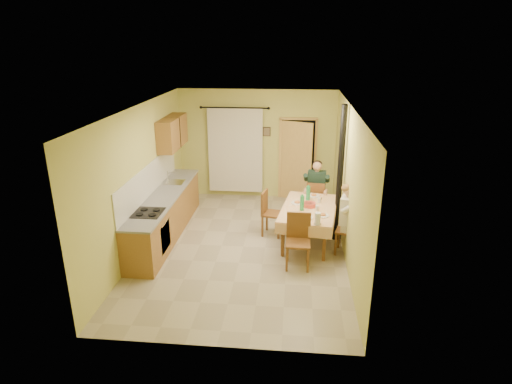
# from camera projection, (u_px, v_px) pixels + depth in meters

# --- Properties ---
(floor) EXTENTS (4.00, 6.00, 0.01)m
(floor) POSITION_uv_depth(u_px,v_px,m) (243.00, 247.00, 8.66)
(floor) COLOR tan
(floor) RESTS_ON ground
(room_shell) EXTENTS (4.04, 6.04, 2.82)m
(room_shell) POSITION_uv_depth(u_px,v_px,m) (242.00, 160.00, 8.05)
(room_shell) COLOR #CACA68
(room_shell) RESTS_ON ground
(kitchen_run) EXTENTS (0.64, 3.64, 1.56)m
(kitchen_run) POSITION_uv_depth(u_px,v_px,m) (165.00, 214.00, 9.02)
(kitchen_run) COLOR olive
(kitchen_run) RESTS_ON ground
(upper_cabinets) EXTENTS (0.35, 1.40, 0.70)m
(upper_cabinets) POSITION_uv_depth(u_px,v_px,m) (172.00, 133.00, 9.76)
(upper_cabinets) COLOR olive
(upper_cabinets) RESTS_ON room_shell
(curtain) EXTENTS (1.70, 0.07, 2.22)m
(curtain) POSITION_uv_depth(u_px,v_px,m) (235.00, 150.00, 11.00)
(curtain) COLOR black
(curtain) RESTS_ON ground
(doorway) EXTENTS (0.96, 0.35, 2.15)m
(doorway) POSITION_uv_depth(u_px,v_px,m) (297.00, 160.00, 10.93)
(doorway) COLOR black
(doorway) RESTS_ON ground
(dining_table) EXTENTS (1.30, 1.90, 0.76)m
(dining_table) POSITION_uv_depth(u_px,v_px,m) (308.00, 225.00, 8.76)
(dining_table) COLOR #E1AE79
(dining_table) RESTS_ON ground
(tableware) EXTENTS (0.74, 1.67, 0.33)m
(tableware) POSITION_uv_depth(u_px,v_px,m) (309.00, 206.00, 8.51)
(tableware) COLOR white
(tableware) RESTS_ON dining_table
(chair_far) EXTENTS (0.44, 0.44, 0.96)m
(chair_far) POSITION_uv_depth(u_px,v_px,m) (315.00, 209.00, 9.81)
(chair_far) COLOR brown
(chair_far) RESTS_ON ground
(chair_near) EXTENTS (0.44, 0.44, 1.00)m
(chair_near) POSITION_uv_depth(u_px,v_px,m) (298.00, 252.00, 7.82)
(chair_near) COLOR brown
(chair_near) RESTS_ON ground
(chair_right) EXTENTS (0.49, 0.49, 0.96)m
(chair_right) POSITION_uv_depth(u_px,v_px,m) (347.00, 240.00, 8.31)
(chair_right) COLOR brown
(chair_right) RESTS_ON ground
(chair_left) EXTENTS (0.48, 0.48, 0.97)m
(chair_left) POSITION_uv_depth(u_px,v_px,m) (272.00, 222.00, 9.11)
(chair_left) COLOR brown
(chair_left) RESTS_ON ground
(man_far) EXTENTS (0.61, 0.50, 1.39)m
(man_far) POSITION_uv_depth(u_px,v_px,m) (316.00, 184.00, 9.62)
(man_far) COLOR #192D23
(man_far) RESTS_ON chair_far
(man_right) EXTENTS (0.56, 0.64, 1.39)m
(man_right) POSITION_uv_depth(u_px,v_px,m) (349.00, 211.00, 8.11)
(man_right) COLOR silver
(man_right) RESTS_ON chair_right
(stove_flue) EXTENTS (0.24, 0.24, 2.80)m
(stove_flue) POSITION_uv_depth(u_px,v_px,m) (339.00, 192.00, 8.71)
(stove_flue) COLOR black
(stove_flue) RESTS_ON ground
(picture_back) EXTENTS (0.19, 0.03, 0.23)m
(picture_back) POSITION_uv_depth(u_px,v_px,m) (267.00, 132.00, 10.83)
(picture_back) COLOR black
(picture_back) RESTS_ON room_shell
(picture_right) EXTENTS (0.03, 0.31, 0.21)m
(picture_right) POSITION_uv_depth(u_px,v_px,m) (342.00, 146.00, 8.98)
(picture_right) COLOR brown
(picture_right) RESTS_ON room_shell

